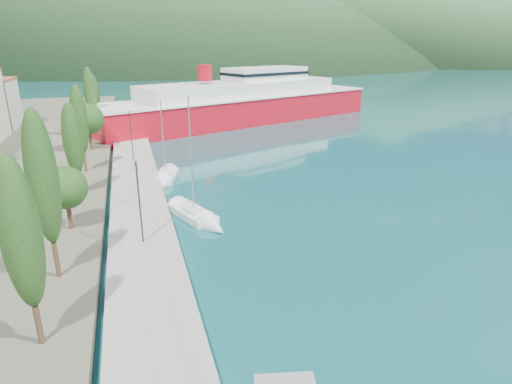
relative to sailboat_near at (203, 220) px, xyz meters
name	(u,v)px	position (x,y,z in m)	size (l,w,h in m)	color
ground	(156,93)	(3.83, 102.97, -0.29)	(1400.00, 1400.00, 0.00)	#114E50
quay	(137,192)	(-5.17, 8.97, 0.11)	(5.00, 88.00, 0.80)	gray
hills_near	(245,0)	(101.87, 355.47, 48.89)	(1010.00, 520.00, 115.00)	#31592D
tree_row	(80,129)	(-10.54, 16.30, 5.52)	(4.18, 62.15, 10.68)	#47301E
lamp_posts	(139,198)	(-5.17, -3.36, 3.80)	(0.15, 47.54, 6.06)	#2D2D33
sailboat_near	(203,220)	(0.00, 0.00, 0.00)	(4.80, 8.24, 11.54)	silver
sailboat_mid	(164,181)	(-2.25, 12.27, 0.00)	(3.98, 7.08, 9.92)	silver
ferry	(242,103)	(16.22, 47.27, 3.25)	(58.85, 33.27, 11.61)	#B60C1A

